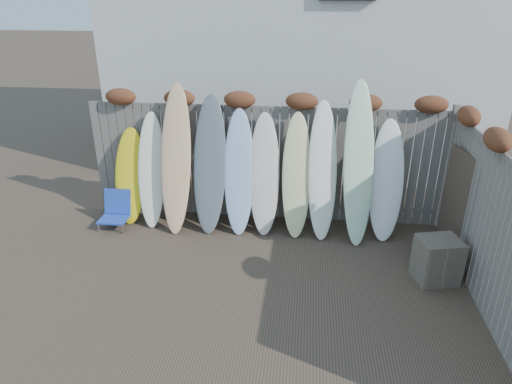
# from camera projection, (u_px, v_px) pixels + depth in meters

# --- Properties ---
(ground) EXTENTS (80.00, 80.00, 0.00)m
(ground) POSITION_uv_depth(u_px,v_px,m) (246.00, 298.00, 6.03)
(ground) COLOR #493A2D
(back_fence) EXTENTS (6.05, 0.28, 2.24)m
(back_fence) POSITION_uv_depth(u_px,v_px,m) (268.00, 154.00, 7.71)
(back_fence) COLOR slate
(back_fence) RESTS_ON ground
(right_fence) EXTENTS (0.28, 4.40, 2.24)m
(right_fence) POSITION_uv_depth(u_px,v_px,m) (494.00, 225.00, 5.48)
(right_fence) COLOR slate
(right_fence) RESTS_ON ground
(house) EXTENTS (8.50, 5.50, 6.33)m
(house) POSITION_uv_depth(u_px,v_px,m) (304.00, 14.00, 10.57)
(house) COLOR silver
(house) RESTS_ON ground
(beach_chair) EXTENTS (0.46, 0.49, 0.61)m
(beach_chair) POSITION_uv_depth(u_px,v_px,m) (116.00, 210.00, 7.78)
(beach_chair) COLOR blue
(beach_chair) RESTS_ON ground
(wooden_crate) EXTENTS (0.64, 0.58, 0.64)m
(wooden_crate) POSITION_uv_depth(u_px,v_px,m) (437.00, 260.00, 6.28)
(wooden_crate) COLOR #756957
(wooden_crate) RESTS_ON ground
(lattice_panel) EXTENTS (0.23, 1.08, 1.63)m
(lattice_panel) POSITION_uv_depth(u_px,v_px,m) (461.00, 209.00, 6.60)
(lattice_panel) COLOR #33291F
(lattice_panel) RESTS_ON ground
(surfboard_0) EXTENTS (0.55, 0.59, 1.61)m
(surfboard_0) POSITION_uv_depth(u_px,v_px,m) (130.00, 176.00, 7.80)
(surfboard_0) COLOR yellow
(surfboard_0) RESTS_ON ground
(surfboard_1) EXTENTS (0.50, 0.70, 1.89)m
(surfboard_1) POSITION_uv_depth(u_px,v_px,m) (151.00, 170.00, 7.67)
(surfboard_1) COLOR white
(surfboard_1) RESTS_ON ground
(surfboard_2) EXTENTS (0.50, 0.83, 2.37)m
(surfboard_2) POSITION_uv_depth(u_px,v_px,m) (176.00, 160.00, 7.44)
(surfboard_2) COLOR #F2CA72
(surfboard_2) RESTS_ON ground
(surfboard_3) EXTENTS (0.55, 0.78, 2.20)m
(surfboard_3) POSITION_uv_depth(u_px,v_px,m) (210.00, 165.00, 7.45)
(surfboard_3) COLOR #556068
(surfboard_3) RESTS_ON ground
(surfboard_4) EXTENTS (0.54, 0.74, 2.00)m
(surfboard_4) POSITION_uv_depth(u_px,v_px,m) (239.00, 172.00, 7.44)
(surfboard_4) COLOR #9DBCE8
(surfboard_4) RESTS_ON ground
(surfboard_5) EXTENTS (0.55, 0.73, 1.94)m
(surfboard_5) POSITION_uv_depth(u_px,v_px,m) (264.00, 174.00, 7.43)
(surfboard_5) COLOR silver
(surfboard_5) RESTS_ON ground
(surfboard_6) EXTENTS (0.51, 0.73, 1.97)m
(surfboard_6) POSITION_uv_depth(u_px,v_px,m) (297.00, 176.00, 7.35)
(surfboard_6) COLOR #ECEBA6
(surfboard_6) RESTS_ON ground
(surfboard_7) EXTENTS (0.53, 0.80, 2.16)m
(surfboard_7) POSITION_uv_depth(u_px,v_px,m) (322.00, 171.00, 7.27)
(surfboard_7) COLOR white
(surfboard_7) RESTS_ON ground
(surfboard_8) EXTENTS (0.55, 0.91, 2.49)m
(surfboard_8) POSITION_uv_depth(u_px,v_px,m) (359.00, 164.00, 7.09)
(surfboard_8) COLOR #CDF6CC
(surfboard_8) RESTS_ON ground
(surfboard_9) EXTENTS (0.54, 0.68, 1.89)m
(surfboard_9) POSITION_uv_depth(u_px,v_px,m) (387.00, 181.00, 7.25)
(surfboard_9) COLOR white
(surfboard_9) RESTS_ON ground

